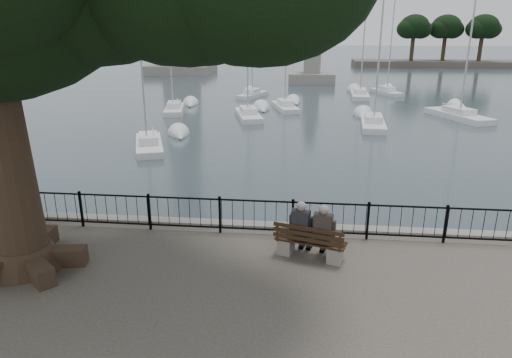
# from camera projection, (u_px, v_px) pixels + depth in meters

# --- Properties ---
(harbor) EXTENTS (260.00, 260.00, 1.20)m
(harbor) POSITION_uv_depth(u_px,v_px,m) (258.00, 242.00, 13.24)
(harbor) COLOR slate
(harbor) RESTS_ON ground
(railing) EXTENTS (22.06, 0.06, 1.00)m
(railing) POSITION_uv_depth(u_px,v_px,m) (256.00, 215.00, 12.43)
(railing) COLOR black
(railing) RESTS_ON ground
(bench) EXTENTS (1.82, 1.00, 0.92)m
(bench) POSITION_uv_depth(u_px,v_px,m) (310.00, 246.00, 11.20)
(bench) COLOR slate
(bench) RESTS_ON ground
(person_left) EXTENTS (0.56, 0.79, 1.46)m
(person_left) POSITION_uv_depth(u_px,v_px,m) (302.00, 230.00, 11.26)
(person_left) COLOR black
(person_left) RESTS_ON ground
(person_right) EXTENTS (0.56, 0.79, 1.46)m
(person_right) POSITION_uv_depth(u_px,v_px,m) (324.00, 233.00, 11.06)
(person_right) COLOR #2D2723
(person_right) RESTS_ON ground
(lion_monument) EXTENTS (5.62, 5.62, 8.39)m
(lion_monument) POSITION_uv_depth(u_px,v_px,m) (312.00, 66.00, 56.91)
(lion_monument) COLOR slate
(lion_monument) RESTS_ON ground
(sailboat_a) EXTENTS (3.02, 5.20, 9.07)m
(sailboat_a) POSITION_uv_depth(u_px,v_px,m) (149.00, 143.00, 25.70)
(sailboat_a) COLOR white
(sailboat_a) RESTS_ON ground
(sailboat_b) EXTENTS (2.80, 5.61, 12.10)m
(sailboat_b) POSITION_uv_depth(u_px,v_px,m) (248.00, 113.00, 34.63)
(sailboat_b) COLOR white
(sailboat_b) RESTS_ON ground
(sailboat_c) EXTENTS (2.01, 5.63, 11.03)m
(sailboat_c) POSITION_uv_depth(u_px,v_px,m) (373.00, 122.00, 31.47)
(sailboat_c) COLOR white
(sailboat_c) RESTS_ON ground
(sailboat_d) EXTENTS (3.81, 6.28, 11.15)m
(sailboat_d) POSITION_uv_depth(u_px,v_px,m) (458.00, 115.00, 34.32)
(sailboat_d) COLOR white
(sailboat_d) RESTS_ON ground
(sailboat_e) EXTENTS (2.43, 5.25, 11.03)m
(sailboat_e) POSITION_uv_depth(u_px,v_px,m) (174.00, 108.00, 37.27)
(sailboat_e) COLOR white
(sailboat_e) RESTS_ON ground
(sailboat_f) EXTENTS (2.69, 5.28, 11.40)m
(sailboat_f) POSITION_uv_depth(u_px,v_px,m) (285.00, 105.00, 38.44)
(sailboat_f) COLOR white
(sailboat_f) RESTS_ON ground
(sailboat_g) EXTENTS (1.89, 5.84, 11.58)m
(sailboat_g) POSITION_uv_depth(u_px,v_px,m) (360.00, 94.00, 45.44)
(sailboat_g) COLOR white
(sailboat_g) RESTS_ON ground
(sailboat_h) EXTENTS (2.87, 4.98, 11.54)m
(sailboat_h) POSITION_uv_depth(u_px,v_px,m) (253.00, 93.00, 45.60)
(sailboat_h) COLOR white
(sailboat_h) RESTS_ON ground
(sailboat_i) EXTENTS (2.95, 5.12, 11.05)m
(sailboat_i) POSITION_uv_depth(u_px,v_px,m) (386.00, 91.00, 47.61)
(sailboat_i) COLOR white
(sailboat_i) RESTS_ON ground
(far_shore) EXTENTS (30.00, 8.60, 9.18)m
(far_shore) POSITION_uv_depth(u_px,v_px,m) (442.00, 44.00, 81.85)
(far_shore) COLOR #48433B
(far_shore) RESTS_ON ground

